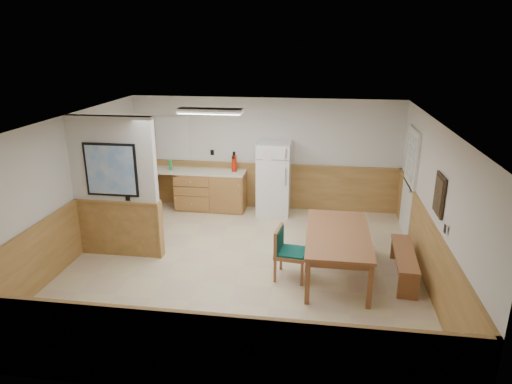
% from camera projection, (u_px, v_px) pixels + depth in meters
% --- Properties ---
extents(ground, '(6.00, 6.00, 0.00)m').
position_uv_depth(ground, '(242.00, 267.00, 7.78)').
color(ground, '#C3AC8C').
rests_on(ground, ground).
extents(ceiling, '(6.00, 6.00, 0.02)m').
position_uv_depth(ceiling, '(241.00, 121.00, 6.99)').
color(ceiling, silver).
rests_on(ceiling, back_wall).
extents(back_wall, '(6.00, 0.02, 2.50)m').
position_uv_depth(back_wall, '(265.00, 154.00, 10.20)').
color(back_wall, silver).
rests_on(back_wall, ground).
extents(right_wall, '(0.02, 6.00, 2.50)m').
position_uv_depth(right_wall, '(434.00, 207.00, 6.98)').
color(right_wall, silver).
rests_on(right_wall, ground).
extents(left_wall, '(0.02, 6.00, 2.50)m').
position_uv_depth(left_wall, '(69.00, 190.00, 7.79)').
color(left_wall, silver).
rests_on(left_wall, ground).
extents(wainscot_back, '(6.00, 0.04, 1.00)m').
position_uv_depth(wainscot_back, '(264.00, 186.00, 10.42)').
color(wainscot_back, '#B38047').
rests_on(wainscot_back, ground).
extents(wainscot_right, '(0.04, 6.00, 1.00)m').
position_uv_depth(wainscot_right, '(427.00, 251.00, 7.22)').
color(wainscot_right, '#B38047').
rests_on(wainscot_right, ground).
extents(wainscot_left, '(0.04, 6.00, 1.00)m').
position_uv_depth(wainscot_left, '(75.00, 230.00, 8.03)').
color(wainscot_left, '#B38047').
rests_on(wainscot_left, ground).
extents(partition_wall, '(1.50, 0.20, 2.50)m').
position_uv_depth(partition_wall, '(115.00, 189.00, 7.88)').
color(partition_wall, silver).
rests_on(partition_wall, ground).
extents(kitchen_counter, '(2.20, 0.61, 1.00)m').
position_uv_depth(kitchen_counter, '(210.00, 190.00, 10.31)').
color(kitchen_counter, '#9F6D38').
rests_on(kitchen_counter, ground).
extents(exterior_door, '(0.07, 1.02, 2.15)m').
position_uv_depth(exterior_door, '(409.00, 183.00, 8.83)').
color(exterior_door, silver).
rests_on(exterior_door, ground).
extents(kitchen_window, '(0.80, 0.04, 1.00)m').
position_uv_depth(kitchen_window, '(173.00, 138.00, 10.37)').
color(kitchen_window, silver).
rests_on(kitchen_window, back_wall).
extents(wall_painting, '(0.04, 0.50, 0.60)m').
position_uv_depth(wall_painting, '(439.00, 195.00, 6.60)').
color(wall_painting, black).
rests_on(wall_painting, right_wall).
extents(fluorescent_fixture, '(1.20, 0.30, 0.09)m').
position_uv_depth(fluorescent_fixture, '(210.00, 111.00, 8.33)').
color(fluorescent_fixture, silver).
rests_on(fluorescent_fixture, ceiling).
extents(refrigerator, '(0.71, 0.72, 1.60)m').
position_uv_depth(refrigerator, '(274.00, 179.00, 9.96)').
color(refrigerator, white).
rests_on(refrigerator, ground).
extents(dining_table, '(1.01, 2.01, 0.75)m').
position_uv_depth(dining_table, '(338.00, 238.00, 7.32)').
color(dining_table, brown).
rests_on(dining_table, ground).
extents(dining_bench, '(0.40, 1.46, 0.45)m').
position_uv_depth(dining_bench, '(404.00, 258.00, 7.34)').
color(dining_bench, brown).
rests_on(dining_bench, ground).
extents(dining_chair, '(0.75, 0.55, 0.85)m').
position_uv_depth(dining_chair, '(286.00, 249.00, 7.31)').
color(dining_chair, brown).
rests_on(dining_chair, ground).
extents(fire_extinguisher, '(0.12, 0.12, 0.45)m').
position_uv_depth(fire_extinguisher, '(234.00, 163.00, 10.07)').
color(fire_extinguisher, '#B61F09').
rests_on(fire_extinguisher, kitchen_counter).
extents(soap_bottle, '(0.07, 0.07, 0.22)m').
position_uv_depth(soap_bottle, '(170.00, 165.00, 10.23)').
color(soap_bottle, green).
rests_on(soap_bottle, kitchen_counter).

